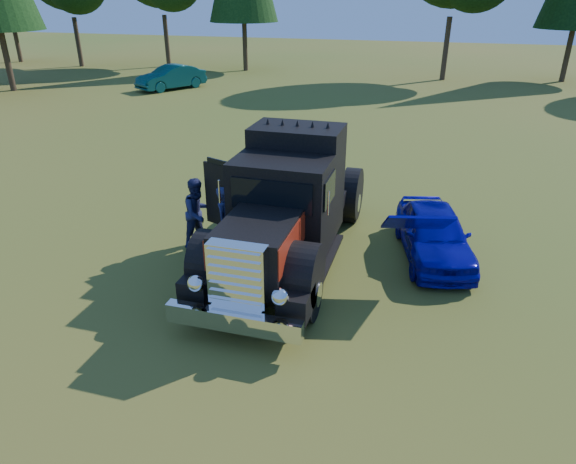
# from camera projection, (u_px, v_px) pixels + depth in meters

# --- Properties ---
(ground) EXTENTS (120.00, 120.00, 0.00)m
(ground) POSITION_uv_depth(u_px,v_px,m) (232.00, 279.00, 11.31)
(ground) COLOR #3D5B1B
(ground) RESTS_ON ground
(diamond_t_truck) EXTENTS (3.32, 7.16, 3.00)m
(diamond_t_truck) POSITION_uv_depth(u_px,v_px,m) (286.00, 211.00, 11.51)
(diamond_t_truck) COLOR black
(diamond_t_truck) RESTS_ON ground
(hotrod_coupe) EXTENTS (2.25, 4.16, 1.89)m
(hotrod_coupe) POSITION_uv_depth(u_px,v_px,m) (434.00, 233.00, 12.00)
(hotrod_coupe) COLOR #0709AC
(hotrod_coupe) RESTS_ON ground
(spectator_near) EXTENTS (0.50, 0.69, 1.77)m
(spectator_near) POSITION_uv_depth(u_px,v_px,m) (227.00, 223.00, 11.88)
(spectator_near) COLOR #1D2A45
(spectator_near) RESTS_ON ground
(spectator_far) EXTENTS (0.99, 1.07, 1.76)m
(spectator_far) POSITION_uv_depth(u_px,v_px,m) (198.00, 213.00, 12.43)
(spectator_far) COLOR #1D1E44
(spectator_far) RESTS_ON ground
(distant_teal_car) EXTENTS (3.55, 4.64, 1.47)m
(distant_teal_car) POSITION_uv_depth(u_px,v_px,m) (171.00, 77.00, 32.61)
(distant_teal_car) COLOR #0A373F
(distant_teal_car) RESTS_ON ground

